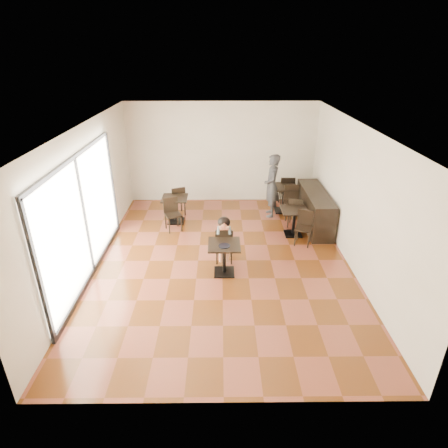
{
  "coord_description": "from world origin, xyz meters",
  "views": [
    {
      "loc": [
        -0.03,
        -7.8,
        4.67
      ],
      "look_at": [
        0.04,
        -0.05,
        1.0
      ],
      "focal_mm": 30.0,
      "sensor_mm": 36.0,
      "label": 1
    }
  ],
  "objects_px": {
    "chair_back_b": "(292,203)",
    "chair_mid_a": "(296,212)",
    "chair_left_a": "(177,200)",
    "chair_back_a": "(286,191)",
    "chair_mid_b": "(304,229)",
    "cafe_table_back": "(283,199)",
    "child_chair": "(224,244)",
    "adult_patron": "(272,186)",
    "child": "(224,240)",
    "child_table": "(224,259)",
    "cafe_table_mid": "(294,222)",
    "chair_left_b": "(173,215)",
    "cafe_table_left": "(175,210)"
  },
  "relations": [
    {
      "from": "chair_left_b",
      "to": "chair_back_b",
      "type": "distance_m",
      "value": 3.52
    },
    {
      "from": "child_table",
      "to": "cafe_table_left",
      "type": "xyz_separation_m",
      "value": [
        -1.4,
        2.79,
        0.01
      ]
    },
    {
      "from": "chair_mid_a",
      "to": "chair_back_b",
      "type": "distance_m",
      "value": 0.53
    },
    {
      "from": "cafe_table_back",
      "to": "chair_back_b",
      "type": "distance_m",
      "value": 0.58
    },
    {
      "from": "chair_mid_b",
      "to": "cafe_table_mid",
      "type": "bearing_deg",
      "value": 125.65
    },
    {
      "from": "child_table",
      "to": "chair_left_a",
      "type": "relative_size",
      "value": 0.82
    },
    {
      "from": "adult_patron",
      "to": "chair_back_b",
      "type": "xyz_separation_m",
      "value": [
        0.59,
        -0.25,
        -0.45
      ]
    },
    {
      "from": "cafe_table_mid",
      "to": "chair_back_b",
      "type": "xyz_separation_m",
      "value": [
        0.13,
        1.08,
        0.12
      ]
    },
    {
      "from": "cafe_table_back",
      "to": "chair_left_b",
      "type": "relative_size",
      "value": 0.9
    },
    {
      "from": "child",
      "to": "chair_mid_b",
      "type": "bearing_deg",
      "value": 21.76
    },
    {
      "from": "child_table",
      "to": "chair_mid_b",
      "type": "relative_size",
      "value": 0.84
    },
    {
      "from": "cafe_table_back",
      "to": "chair_mid_b",
      "type": "height_order",
      "value": "chair_mid_b"
    },
    {
      "from": "child_table",
      "to": "chair_back_a",
      "type": "bearing_deg",
      "value": 63.3
    },
    {
      "from": "child_chair",
      "to": "adult_patron",
      "type": "xyz_separation_m",
      "value": [
        1.44,
        2.7,
        0.5
      ]
    },
    {
      "from": "chair_back_a",
      "to": "chair_back_b",
      "type": "relative_size",
      "value": 1.0
    },
    {
      "from": "child_table",
      "to": "cafe_table_mid",
      "type": "relative_size",
      "value": 1.01
    },
    {
      "from": "chair_left_a",
      "to": "child_table",
      "type": "bearing_deg",
      "value": 88.98
    },
    {
      "from": "chair_mid_a",
      "to": "chair_left_a",
      "type": "bearing_deg",
      "value": 6.17
    },
    {
      "from": "cafe_table_back",
      "to": "chair_left_a",
      "type": "bearing_deg",
      "value": -176.37
    },
    {
      "from": "chair_mid_b",
      "to": "chair_back_b",
      "type": "relative_size",
      "value": 0.9
    },
    {
      "from": "chair_left_b",
      "to": "chair_mid_a",
      "type": "bearing_deg",
      "value": -19.9
    },
    {
      "from": "cafe_table_left",
      "to": "chair_mid_a",
      "type": "distance_m",
      "value": 3.47
    },
    {
      "from": "adult_patron",
      "to": "cafe_table_mid",
      "type": "bearing_deg",
      "value": 20.01
    },
    {
      "from": "cafe_table_left",
      "to": "cafe_table_back",
      "type": "xyz_separation_m",
      "value": [
        3.27,
        0.76,
        0.03
      ]
    },
    {
      "from": "child",
      "to": "chair_mid_a",
      "type": "xyz_separation_m",
      "value": [
        2.06,
        1.92,
        -0.12
      ]
    },
    {
      "from": "child_chair",
      "to": "chair_mid_a",
      "type": "bearing_deg",
      "value": -136.97
    },
    {
      "from": "child_table",
      "to": "cafe_table_mid",
      "type": "xyz_separation_m",
      "value": [
        1.91,
        1.92,
        -0.0
      ]
    },
    {
      "from": "chair_mid_a",
      "to": "chair_mid_b",
      "type": "bearing_deg",
      "value": 110.3
    },
    {
      "from": "cafe_table_left",
      "to": "cafe_table_back",
      "type": "bearing_deg",
      "value": 13.05
    },
    {
      "from": "chair_left_b",
      "to": "chair_back_a",
      "type": "distance_m",
      "value": 3.88
    },
    {
      "from": "adult_patron",
      "to": "child",
      "type": "bearing_deg",
      "value": -27.38
    },
    {
      "from": "adult_patron",
      "to": "chair_back_b",
      "type": "distance_m",
      "value": 0.78
    },
    {
      "from": "chair_left_a",
      "to": "chair_back_a",
      "type": "xyz_separation_m",
      "value": [
        3.43,
        0.71,
        0.04
      ]
    },
    {
      "from": "chair_left_a",
      "to": "chair_back_a",
      "type": "bearing_deg",
      "value": 167.91
    },
    {
      "from": "chair_left_a",
      "to": "chair_left_b",
      "type": "height_order",
      "value": "same"
    },
    {
      "from": "adult_patron",
      "to": "cafe_table_left",
      "type": "relative_size",
      "value": 2.48
    },
    {
      "from": "chair_mid_a",
      "to": "chair_back_b",
      "type": "relative_size",
      "value": 0.9
    },
    {
      "from": "adult_patron",
      "to": "chair_left_a",
      "type": "distance_m",
      "value": 2.88
    },
    {
      "from": "child_table",
      "to": "chair_back_a",
      "type": "relative_size",
      "value": 0.75
    },
    {
      "from": "child_chair",
      "to": "chair_back_a",
      "type": "height_order",
      "value": "chair_back_a"
    },
    {
      "from": "chair_left_a",
      "to": "cafe_table_left",
      "type": "bearing_deg",
      "value": 66.28
    },
    {
      "from": "chair_mid_a",
      "to": "chair_back_a",
      "type": "bearing_deg",
      "value": -68.9
    },
    {
      "from": "chair_mid_a",
      "to": "chair_left_a",
      "type": "relative_size",
      "value": 0.97
    },
    {
      "from": "child",
      "to": "cafe_table_left",
      "type": "relative_size",
      "value": 1.49
    },
    {
      "from": "child_chair",
      "to": "chair_mid_a",
      "type": "xyz_separation_m",
      "value": [
        2.06,
        1.92,
        -0.0
      ]
    },
    {
      "from": "cafe_table_mid",
      "to": "chair_left_b",
      "type": "height_order",
      "value": "chair_left_b"
    },
    {
      "from": "chair_back_b",
      "to": "chair_mid_a",
      "type": "bearing_deg",
      "value": -86.82
    },
    {
      "from": "cafe_table_mid",
      "to": "chair_mid_b",
      "type": "bearing_deg",
      "value": -74.64
    },
    {
      "from": "chair_left_b",
      "to": "child_table",
      "type": "bearing_deg",
      "value": -81.77
    },
    {
      "from": "child_table",
      "to": "chair_left_b",
      "type": "bearing_deg",
      "value": 121.95
    }
  ]
}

